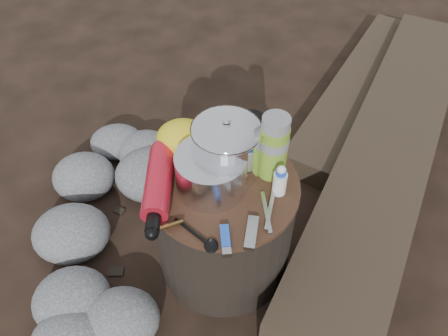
{
  "coord_description": "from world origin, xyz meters",
  "views": [
    {
      "loc": [
        -0.03,
        -0.86,
        1.42
      ],
      "look_at": [
        0.0,
        0.0,
        0.48
      ],
      "focal_mm": 36.67,
      "sensor_mm": 36.0,
      "label": 1
    }
  ],
  "objects_px": {
    "fuel_bottle": "(158,182)",
    "thermos": "(274,147)",
    "log_main": "(389,147)",
    "stump": "(224,225)",
    "camping_pot": "(226,147)",
    "travel_mug": "(251,131)"
  },
  "relations": [
    {
      "from": "stump",
      "to": "fuel_bottle",
      "type": "xyz_separation_m",
      "value": [
        -0.19,
        -0.02,
        0.24
      ]
    },
    {
      "from": "stump",
      "to": "fuel_bottle",
      "type": "distance_m",
      "value": 0.31
    },
    {
      "from": "stump",
      "to": "camping_pot",
      "type": "distance_m",
      "value": 0.31
    },
    {
      "from": "thermos",
      "to": "travel_mug",
      "type": "bearing_deg",
      "value": 114.27
    },
    {
      "from": "log_main",
      "to": "fuel_bottle",
      "type": "relative_size",
      "value": 6.2
    },
    {
      "from": "log_main",
      "to": "camping_pot",
      "type": "height_order",
      "value": "camping_pot"
    },
    {
      "from": "log_main",
      "to": "thermos",
      "type": "relative_size",
      "value": 9.39
    },
    {
      "from": "fuel_bottle",
      "to": "thermos",
      "type": "distance_m",
      "value": 0.34
    },
    {
      "from": "log_main",
      "to": "fuel_bottle",
      "type": "xyz_separation_m",
      "value": [
        -0.89,
        -0.47,
        0.36
      ]
    },
    {
      "from": "fuel_bottle",
      "to": "stump",
      "type": "bearing_deg",
      "value": 7.35
    },
    {
      "from": "camping_pot",
      "to": "travel_mug",
      "type": "bearing_deg",
      "value": 53.39
    },
    {
      "from": "stump",
      "to": "log_main",
      "type": "xyz_separation_m",
      "value": [
        0.7,
        0.46,
        -0.12
      ]
    },
    {
      "from": "log_main",
      "to": "fuel_bottle",
      "type": "distance_m",
      "value": 1.07
    },
    {
      "from": "thermos",
      "to": "fuel_bottle",
      "type": "bearing_deg",
      "value": -168.86
    },
    {
      "from": "log_main",
      "to": "fuel_bottle",
      "type": "bearing_deg",
      "value": -123.26
    },
    {
      "from": "thermos",
      "to": "log_main",
      "type": "bearing_deg",
      "value": 36.1
    },
    {
      "from": "thermos",
      "to": "stump",
      "type": "bearing_deg",
      "value": -161.41
    },
    {
      "from": "camping_pot",
      "to": "fuel_bottle",
      "type": "bearing_deg",
      "value": -159.17
    },
    {
      "from": "log_main",
      "to": "stump",
      "type": "bearing_deg",
      "value": -118.3
    },
    {
      "from": "log_main",
      "to": "thermos",
      "type": "distance_m",
      "value": 0.82
    },
    {
      "from": "log_main",
      "to": "thermos",
      "type": "bearing_deg",
      "value": -115.22
    },
    {
      "from": "stump",
      "to": "thermos",
      "type": "bearing_deg",
      "value": 18.59
    }
  ]
}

